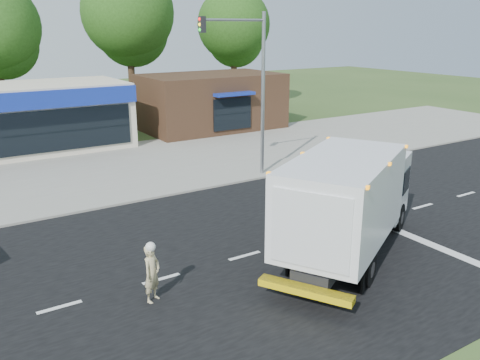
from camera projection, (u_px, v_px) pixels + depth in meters
The scene contains 10 objects.
ground at pixel (314, 237), 18.40m from camera, with size 120.00×120.00×0.00m, color #385123.
road_asphalt at pixel (314, 237), 18.40m from camera, with size 60.00×14.00×0.02m, color black.
sidewalk at pixel (205, 180), 25.00m from camera, with size 60.00×2.40×0.12m, color gray.
parking_apron at pixel (157, 157), 29.70m from camera, with size 60.00×9.00×0.02m, color gray.
lane_markings at pixel (368, 241), 18.00m from camera, with size 55.20×7.00×0.01m.
ems_box_truck at pixel (350, 197), 16.29m from camera, with size 8.27×6.16×3.59m.
emergency_worker at pixel (152, 272), 13.89m from camera, with size 0.72×0.66×1.76m.
brown_storefront at pixel (211, 101), 37.55m from camera, with size 10.00×6.70×4.00m.
traffic_signal_pole at pixel (252, 79), 24.32m from camera, with size 3.51×0.25×8.00m.
background_trees at pixel (67, 26), 38.56m from camera, with size 36.77×7.39×12.10m.
Camera 1 is at (-11.41, -12.90, 7.31)m, focal length 38.00 mm.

